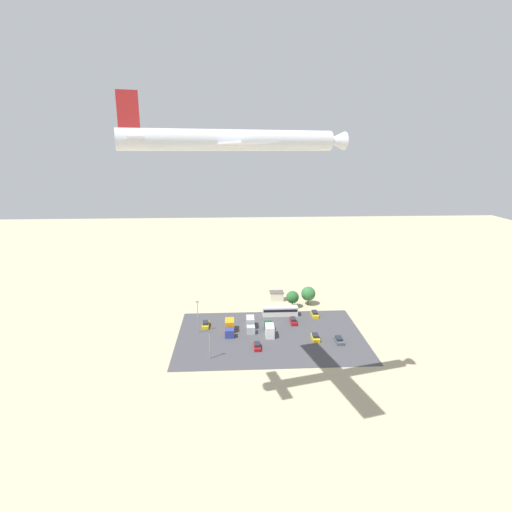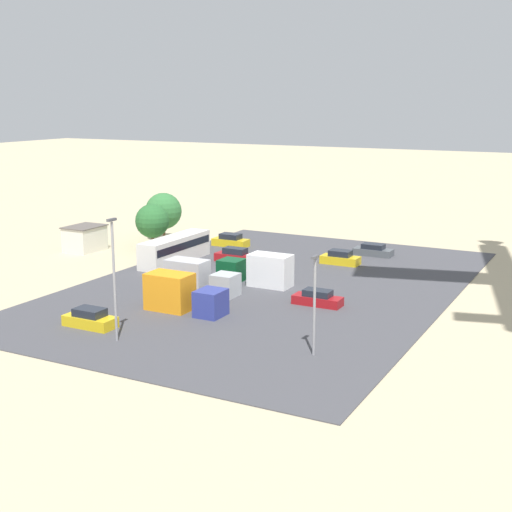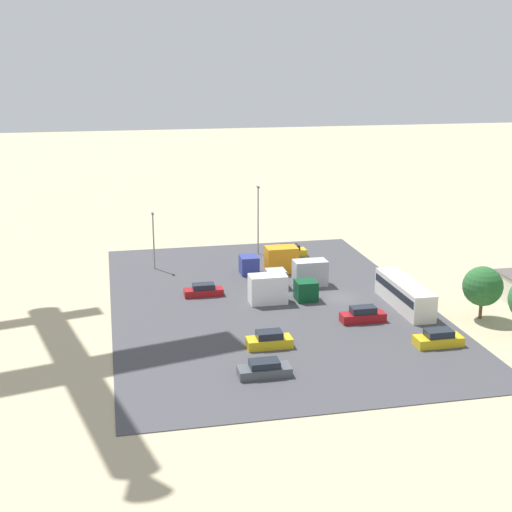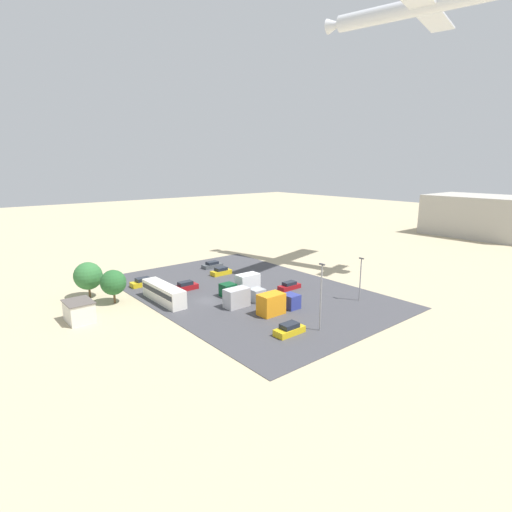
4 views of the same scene
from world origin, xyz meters
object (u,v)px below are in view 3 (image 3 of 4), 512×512
Objects in this scene: parked_car_0 at (290,251)px; parked_car_4 at (438,339)px; parked_car_1 at (269,340)px; parked_truck_2 at (300,274)px; parked_car_3 at (204,291)px; parked_truck_0 at (272,261)px; parked_truck_1 at (279,289)px; parked_car_2 at (264,369)px; parked_car_5 at (363,315)px; bus at (404,293)px.

parked_car_0 is 34.75m from parked_car_4.
parked_car_1 is 19.55m from parked_truck_2.
parked_car_0 is 20.49m from parked_car_3.
parked_truck_1 is (-11.41, 1.91, -0.02)m from parked_truck_0.
parked_truck_0 is (-7.24, 4.27, 0.86)m from parked_car_0.
parked_car_2 is at bearing -17.34° from parked_truck_1.
parked_truck_2 is (24.00, -9.86, 0.83)m from parked_car_2.
parked_car_4 is at bearing 79.42° from parked_car_1.
parked_car_5 is (4.61, -11.24, 0.02)m from parked_car_1.
parked_car_0 is 0.97× the size of parked_car_4.
parked_car_0 is 26.61m from parked_car_5.
parked_car_1 is 0.93× the size of parked_car_5.
parked_car_4 is 0.62× the size of parked_truck_2.
parked_car_0 is 39.26m from parked_car_2.
parked_car_3 is at bearing 96.14° from parked_truck_2.
parked_car_1 is 0.59× the size of parked_truck_0.
parked_truck_1 is at bearing -18.98° from bus.
parked_car_4 is (-3.02, -16.19, 0.00)m from parked_car_1.
parked_truck_0 is (30.14, -7.76, 0.93)m from parked_car_2.
parked_car_1 is at bearing 163.24° from parked_car_2.
bus is 24.33m from parked_car_0.
parked_car_5 is 20.09m from parked_truck_0.
parked_car_0 is at bearing 9.98° from parked_car_4.
parked_car_5 is 13.63m from parked_truck_2.
parked_truck_2 is (-6.14, -2.10, -0.10)m from parked_truck_0.
parked_car_4 is at bearing 46.11° from parked_car_3.
parked_truck_0 is (19.35, 5.34, 0.83)m from parked_car_5.
bus is 23.85m from parked_car_2.
parked_truck_2 is at bearing 157.66° from parked_car_2.
parked_car_0 is at bearing -30.51° from parked_truck_0.
parked_car_5 is at bearing -166.23° from parked_truck_2.
parked_car_3 is at bearing 126.59° from parked_truck_0.
parked_truck_0 is at bearing 170.48° from parked_truck_1.
parked_car_4 is 28.89m from parked_truck_0.
parked_car_4 is at bearing 9.98° from parked_car_0.
parked_car_0 is at bearing 161.66° from parked_truck_1.
parked_truck_2 is at bearing 142.71° from parked_truck_1.
bus is 13.57m from parked_truck_2.
bus reaches higher than parked_car_5.
parked_truck_0 is 6.49m from parked_truck_2.
bus is 19.66m from parked_truck_0.
parked_truck_1 is at bearing 142.71° from parked_truck_2.
parked_truck_0 is at bearing 126.59° from parked_car_3.
parked_truck_2 reaches higher than parked_car_3.
parked_car_0 is 1.02× the size of parked_car_1.
parked_truck_0 reaches higher than parked_car_2.
parked_car_4 is 22.41m from parked_truck_2.
parked_car_1 is at bearing -17.62° from parked_truck_1.
parked_car_1 is 17.03m from parked_car_3.
parked_car_4 is at bearing -147.05° from parked_car_5.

